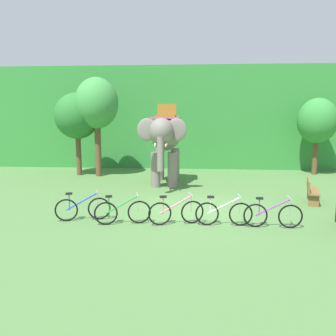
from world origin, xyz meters
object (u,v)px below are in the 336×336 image
(tree_center_left, at_px, (77,116))
(bike_blue, at_px, (83,208))
(bike_white, at_px, (224,213))
(elephant, at_px, (165,138))
(bike_green, at_px, (123,212))
(bike_pink, at_px, (176,212))
(bike_purple, at_px, (273,215))
(wooden_bench, at_px, (311,190))
(tree_center_right, at_px, (317,121))
(tree_center, at_px, (97,104))

(tree_center_left, bearing_deg, bike_blue, -70.70)
(bike_white, bearing_deg, elephant, 110.89)
(tree_center_left, distance_m, elephant, 5.48)
(bike_green, bearing_deg, bike_white, 1.85)
(elephant, relative_size, bike_white, 2.42)
(bike_blue, bearing_deg, bike_pink, -3.45)
(tree_center_left, bearing_deg, bike_purple, -43.90)
(bike_green, xyz_separation_m, wooden_bench, (6.55, 3.09, 0.09))
(bike_purple, bearing_deg, tree_center_right, 65.35)
(wooden_bench, bearing_deg, bike_pink, -148.80)
(tree_center, height_order, bike_purple, tree_center)
(bike_purple, bearing_deg, tree_center, 132.82)
(tree_center, height_order, bike_pink, tree_center)
(wooden_bench, bearing_deg, tree_center, 152.66)
(tree_center_left, relative_size, wooden_bench, 2.85)
(tree_center_left, distance_m, tree_center_right, 12.92)
(tree_center, distance_m, bike_pink, 9.75)
(bike_green, distance_m, bike_pink, 1.62)
(tree_center_left, xyz_separation_m, tree_center, (1.15, -0.24, 0.63))
(bike_white, bearing_deg, wooden_bench, 40.44)
(tree_center_right, bearing_deg, bike_pink, -127.53)
(tree_center_left, height_order, tree_center, tree_center)
(bike_green, xyz_separation_m, bike_pink, (1.61, 0.10, 0.00))
(tree_center, relative_size, bike_blue, 3.11)
(tree_center_right, xyz_separation_m, elephant, (-7.97, -3.43, -0.71))
(elephant, bearing_deg, tree_center, 151.63)
(tree_center_left, height_order, elephant, tree_center_left)
(bike_purple, bearing_deg, bike_pink, 178.14)
(tree_center, distance_m, bike_purple, 11.42)
(bike_green, xyz_separation_m, bike_purple, (4.45, 0.01, 0.00))
(bike_green, distance_m, bike_white, 3.04)
(tree_center, xyz_separation_m, elephant, (3.75, -2.02, -1.61))
(tree_center_right, bearing_deg, bike_white, -121.59)
(bike_green, bearing_deg, bike_blue, 168.01)
(bike_blue, xyz_separation_m, bike_green, (1.32, -0.28, 0.00))
(tree_center, relative_size, bike_purple, 3.03)
(bike_blue, xyz_separation_m, bike_purple, (5.77, -0.27, 0.00))
(tree_center_left, height_order, bike_green, tree_center_left)
(wooden_bench, bearing_deg, elephant, 153.34)
(elephant, relative_size, bike_pink, 2.49)
(elephant, distance_m, bike_pink, 6.21)
(tree_center_right, distance_m, elephant, 8.70)
(tree_center_right, bearing_deg, wooden_bench, -109.31)
(wooden_bench, bearing_deg, tree_center_right, 70.69)
(bike_white, bearing_deg, bike_pink, 179.78)
(elephant, bearing_deg, bike_purple, -58.50)
(tree_center_right, xyz_separation_m, bike_blue, (-10.08, -9.13, -2.53))
(tree_center_left, distance_m, wooden_bench, 12.14)
(bike_blue, height_order, bike_purple, same)
(elephant, height_order, bike_green, elephant)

